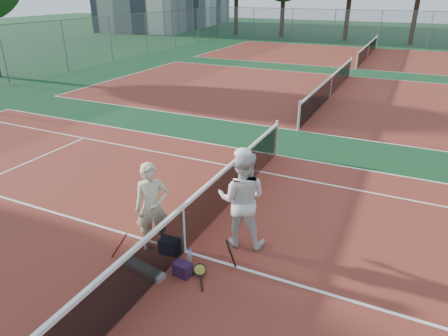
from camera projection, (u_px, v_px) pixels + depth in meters
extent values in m
plane|color=#103B1E|center=(184.00, 251.00, 7.74)|extent=(130.00, 130.00, 0.00)
cube|color=maroon|center=(184.00, 251.00, 7.74)|extent=(23.77, 10.97, 0.01)
cube|color=maroon|center=(330.00, 97.00, 18.87)|extent=(23.77, 10.97, 0.01)
cube|color=maroon|center=(367.00, 57.00, 30.01)|extent=(23.77, 10.97, 0.01)
imported|color=beige|center=(152.00, 207.00, 7.54)|extent=(0.77, 0.74, 1.78)
imported|color=silver|center=(242.00, 199.00, 7.62)|extent=(1.10, 0.94, 1.97)
cube|color=black|center=(170.00, 246.00, 7.66)|extent=(0.39, 0.29, 0.29)
cube|color=#25102D|center=(183.00, 269.00, 7.05)|extent=(0.34, 0.25, 0.25)
cube|color=slate|center=(145.00, 269.00, 7.18)|extent=(0.89, 0.36, 0.09)
cylinder|color=silver|center=(189.00, 257.00, 7.35)|extent=(0.09, 0.09, 0.30)
cylinder|color=#382314|center=(236.00, 9.00, 43.95)|extent=(0.44, 0.44, 5.39)
cylinder|color=#382314|center=(283.00, 11.00, 41.59)|extent=(0.44, 0.44, 5.24)
cylinder|color=#382314|center=(348.00, 10.00, 38.60)|extent=(0.44, 0.44, 5.62)
cylinder|color=#382314|center=(416.00, 11.00, 35.76)|extent=(0.44, 0.44, 5.81)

